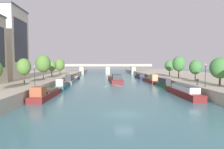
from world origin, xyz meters
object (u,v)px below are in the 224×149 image
object	(u,v)px
moored_boat_left_downstream	(63,85)
person_on_quay	(197,81)
moored_boat_left_upstream	(77,78)
tree_left_by_lamp	(43,64)
moored_boat_right_midway	(183,91)
moored_boat_left_far	(46,94)
moored_boat_right_downstream	(164,84)
tree_left_nearest	(60,65)
lamppost_left_bank	(35,74)
tree_left_past_mid	(52,66)
tree_right_distant	(220,68)
moored_boat_right_far	(151,80)
tree_left_third	(24,67)
moored_boat_right_lone	(140,76)
bridge_far	(108,68)
barge_midriver	(115,79)
tree_right_end_of_row	(195,67)
tree_right_by_lamp	(179,64)
moored_boat_left_lone	(71,80)
tree_right_past_mid	(170,66)
lamppost_right_bank	(205,74)

from	to	relation	value
moored_boat_left_downstream	person_on_quay	bearing A→B (deg)	-21.26
moored_boat_left_upstream	tree_left_by_lamp	world-z (taller)	tree_left_by_lamp
moored_boat_right_midway	tree_left_by_lamp	bearing A→B (deg)	152.39
moored_boat_left_far	person_on_quay	world-z (taller)	person_on_quay
moored_boat_right_downstream	tree_left_nearest	world-z (taller)	tree_left_nearest
moored_boat_right_downstream	lamppost_left_bank	distance (m)	35.87
tree_left_past_mid	tree_right_distant	world-z (taller)	tree_right_distant
moored_boat_right_far	tree_left_third	distance (m)	44.17
moored_boat_left_far	tree_left_past_mid	distance (m)	32.86
person_on_quay	tree_left_past_mid	bearing A→B (deg)	143.63
moored_boat_right_far	moored_boat_right_lone	bearing A→B (deg)	91.39
tree_right_distant	bridge_far	bearing A→B (deg)	105.31
barge_midriver	moored_boat_left_upstream	distance (m)	19.96
moored_boat_left_downstream	tree_right_end_of_row	xyz separation A→B (m)	(37.51, -2.27, 5.20)
moored_boat_right_midway	moored_boat_right_far	bearing A→B (deg)	89.44
moored_boat_right_midway	tree_right_distant	xyz separation A→B (m)	(8.14, -0.12, 5.08)
lamppost_left_bank	moored_boat_right_downstream	bearing A→B (deg)	17.73
tree_right_distant	bridge_far	world-z (taller)	tree_right_distant
moored_boat_right_downstream	tree_left_nearest	bearing A→B (deg)	142.69
moored_boat_right_far	tree_left_past_mid	xyz separation A→B (m)	(-37.04, 1.23, 5.28)
tree_left_past_mid	tree_right_by_lamp	bearing A→B (deg)	-12.13
moored_boat_left_lone	tree_left_third	bearing A→B (deg)	-105.67
moored_boat_right_downstream	lamppost_left_bank	bearing A→B (deg)	-162.27
moored_boat_left_far	tree_right_end_of_row	xyz separation A→B (m)	(37.90, 12.33, 5.24)
moored_boat_right_midway	moored_boat_right_lone	world-z (taller)	moored_boat_right_midway
moored_boat_left_lone	tree_right_past_mid	bearing A→B (deg)	3.97
tree_right_end_of_row	tree_right_by_lamp	world-z (taller)	tree_right_by_lamp
tree_right_end_of_row	person_on_quay	bearing A→B (deg)	-114.41
moored_boat_right_downstream	tree_right_distant	distance (m)	17.45
moored_boat_right_midway	moored_boat_right_lone	size ratio (longest dim) A/B	1.14
tree_right_end_of_row	tree_right_past_mid	size ratio (longest dim) A/B	0.95
moored_boat_left_upstream	person_on_quay	distance (m)	55.28
tree_right_end_of_row	tree_left_third	bearing A→B (deg)	-172.81
moored_boat_right_downstream	lamppost_right_bank	size ratio (longest dim) A/B	2.25
moored_boat_left_upstream	moored_boat_right_midway	xyz separation A→B (m)	(29.59, -45.07, 0.56)
tree_right_distant	lamppost_right_bank	distance (m)	4.75
moored_boat_right_far	person_on_quay	bearing A→B (deg)	-83.29
tree_left_by_lamp	moored_boat_left_far	bearing A→B (deg)	-71.43
tree_right_end_of_row	lamppost_right_bank	size ratio (longest dim) A/B	1.22
moored_boat_right_far	lamppost_right_bank	distance (m)	31.74
moored_boat_left_upstream	lamppost_left_bank	size ratio (longest dim) A/B	2.51
tree_left_nearest	moored_boat_right_midway	bearing A→B (deg)	-49.67
lamppost_left_bank	person_on_quay	size ratio (longest dim) A/B	2.66
moored_boat_right_lone	tree_right_distant	bearing A→B (deg)	-80.17
tree_left_by_lamp	lamppost_left_bank	size ratio (longest dim) A/B	1.75
moored_boat_right_downstream	moored_boat_right_lone	bearing A→B (deg)	91.27
moored_boat_left_lone	tree_left_past_mid	world-z (taller)	tree_left_past_mid
tree_right_by_lamp	tree_left_by_lamp	bearing A→B (deg)	-177.02
tree_left_nearest	bridge_far	xyz separation A→B (m)	(21.99, 39.80, -2.29)
tree_left_nearest	tree_right_past_mid	xyz separation A→B (m)	(45.31, -10.22, -0.23)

